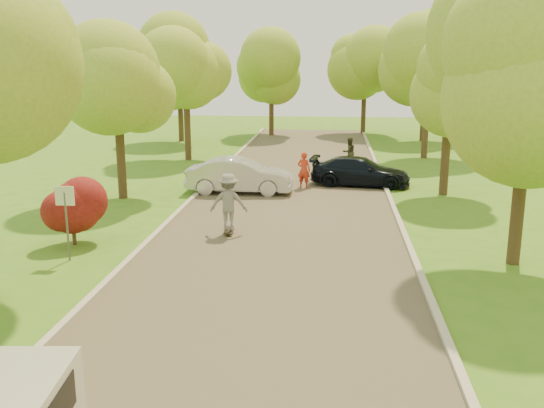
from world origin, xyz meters
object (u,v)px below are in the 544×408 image
at_px(person_striped, 304,170).
at_px(skateboarder, 229,202).
at_px(street_sign, 66,207).
at_px(longboard, 229,230).
at_px(dark_sedan, 360,171).
at_px(silver_sedan, 240,176).
at_px(person_olive, 349,152).

bearing_deg(person_striped, skateboarder, 89.76).
height_order(street_sign, person_striped, street_sign).
bearing_deg(longboard, skateboarder, 180.00).
relative_size(dark_sedan, skateboarder, 2.38).
distance_m(silver_sedan, longboard, 6.35).
bearing_deg(dark_sedan, person_olive, 11.19).
bearing_deg(person_striped, silver_sedan, 40.62).
xyz_separation_m(person_striped, person_olive, (2.15, 5.94, -0.04)).
bearing_deg(longboard, street_sign, 32.63).
height_order(silver_sedan, skateboarder, skateboarder).
bearing_deg(longboard, silver_sedan, -89.84).
relative_size(street_sign, skateboarder, 1.15).
bearing_deg(skateboarder, longboard, 180.00).
xyz_separation_m(longboard, person_striped, (2.11, 7.56, 0.71)).
distance_m(silver_sedan, skateboarder, 6.32).
height_order(person_striped, person_olive, person_striped).
xyz_separation_m(dark_sedan, person_olive, (-0.38, 5.13, 0.12)).
relative_size(street_sign, person_striped, 1.33).
bearing_deg(street_sign, dark_sedan, 52.92).
distance_m(dark_sedan, skateboarder, 9.58).
relative_size(skateboarder, person_striped, 1.16).
relative_size(longboard, skateboarder, 0.52).
relative_size(skateboarder, person_olive, 1.22).
bearing_deg(skateboarder, dark_sedan, -124.21).
distance_m(street_sign, person_striped, 12.43).
distance_m(street_sign, skateboarder, 5.21).
distance_m(dark_sedan, person_olive, 5.15).
bearing_deg(person_olive, longboard, 45.92).
xyz_separation_m(skateboarder, person_olive, (4.26, 13.50, -0.29)).
bearing_deg(dark_sedan, longboard, 157.96).
height_order(street_sign, person_olive, street_sign).
height_order(dark_sedan, longboard, dark_sedan).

